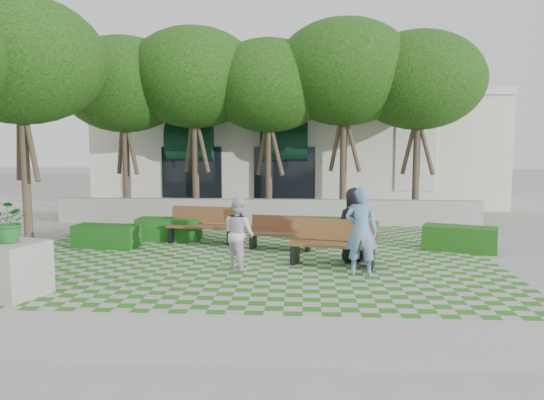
# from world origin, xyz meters

# --- Properties ---
(ground) EXTENTS (90.00, 90.00, 0.00)m
(ground) POSITION_xyz_m (0.00, 0.00, 0.00)
(ground) COLOR gray
(ground) RESTS_ON ground
(lawn) EXTENTS (12.00, 12.00, 0.00)m
(lawn) POSITION_xyz_m (0.00, 1.00, 0.01)
(lawn) COLOR #2B721E
(lawn) RESTS_ON ground
(sidewalk_south) EXTENTS (16.00, 2.00, 0.01)m
(sidewalk_south) POSITION_xyz_m (0.00, -4.70, 0.01)
(sidewalk_south) COLOR #9E9B93
(sidewalk_south) RESTS_ON ground
(retaining_wall) EXTENTS (15.00, 0.36, 0.90)m
(retaining_wall) POSITION_xyz_m (0.00, 6.20, 0.45)
(retaining_wall) COLOR #9E9B93
(retaining_wall) RESTS_ON ground
(bench_east) EXTENTS (2.16, 1.12, 1.08)m
(bench_east) POSITION_xyz_m (2.05, 0.12, 0.52)
(bench_east) COLOR brown
(bench_east) RESTS_ON ground
(bench_mid) EXTENTS (1.80, 0.86, 0.91)m
(bench_mid) POSITION_xyz_m (0.72, 1.90, 0.44)
(bench_mid) COLOR brown
(bench_mid) RESTS_ON ground
(bench_west) EXTENTS (2.05, 0.90, 1.04)m
(bench_west) POSITION_xyz_m (-1.61, 2.69, 0.50)
(bench_west) COLOR brown
(bench_west) RESTS_ON ground
(hedge_east) EXTENTS (2.05, 1.37, 0.67)m
(hedge_east) POSITION_xyz_m (5.55, 1.99, 0.33)
(hedge_east) COLOR #194D14
(hedge_east) RESTS_ON ground
(hedge_midright) EXTENTS (1.84, 0.89, 0.62)m
(hedge_midright) POSITION_xyz_m (1.74, 3.63, 0.31)
(hedge_midright) COLOR #1A4C14
(hedge_midright) RESTS_ON ground
(hedge_midleft) EXTENTS (1.89, 0.77, 0.66)m
(hedge_midleft) POSITION_xyz_m (-2.68, 3.03, 0.33)
(hedge_midleft) COLOR #144E16
(hedge_midleft) RESTS_ON ground
(hedge_west) EXTENTS (1.87, 0.96, 0.62)m
(hedge_west) POSITION_xyz_m (-4.16, 1.86, 0.31)
(hedge_west) COLOR #134A13
(hedge_west) RESTS_ON ground
(planter_front) EXTENTS (1.31, 1.31, 1.86)m
(planter_front) POSITION_xyz_m (-4.19, -2.83, 0.75)
(planter_front) COLOR #9E9B93
(planter_front) RESTS_ON ground
(person_blue) EXTENTS (0.79, 0.60, 1.98)m
(person_blue) POSITION_xyz_m (2.61, -0.81, 0.99)
(person_blue) COLOR #678FBC
(person_blue) RESTS_ON ground
(person_dark) EXTENTS (1.02, 0.79, 1.83)m
(person_dark) POSITION_xyz_m (2.59, 0.49, 0.92)
(person_dark) COLOR black
(person_dark) RESTS_ON ground
(person_white) EXTENTS (1.02, 1.03, 1.68)m
(person_white) POSITION_xyz_m (-0.15, -0.39, 0.84)
(person_white) COLOR silver
(person_white) RESTS_ON ground
(tree_row) EXTENTS (17.70, 13.40, 7.41)m
(tree_row) POSITION_xyz_m (-1.86, 5.95, 5.18)
(tree_row) COLOR #47382B
(tree_row) RESTS_ON ground
(building) EXTENTS (18.00, 8.92, 5.15)m
(building) POSITION_xyz_m (0.93, 14.08, 2.52)
(building) COLOR silver
(building) RESTS_ON ground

